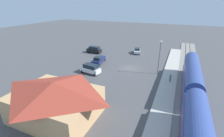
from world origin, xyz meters
name	(u,v)px	position (x,y,z in m)	size (l,w,h in m)	color
ground_plane	(129,68)	(0.00, 0.00, 0.00)	(200.00, 200.00, 0.00)	#4C4C4F
railway_track	(189,77)	(-14.00, 0.00, 0.09)	(4.80, 70.00, 0.30)	gray
platform	(170,74)	(-10.00, 0.00, 0.15)	(3.20, 46.00, 0.30)	#B7B2A8
passenger_train	(194,101)	(-14.00, 14.68, 2.86)	(2.93, 35.49, 4.98)	#33478C
station_building	(56,99)	(4.00, 22.00, 2.86)	(12.14, 9.60, 5.54)	tan
pedestrian_on_platform	(170,77)	(-10.25, 4.35, 1.28)	(0.36, 0.36, 1.71)	#23284C
sedan_silver	(137,51)	(1.52, -13.70, 0.88)	(2.72, 4.78, 1.74)	silver
pickup_navy	(99,60)	(8.77, -0.30, 1.03)	(2.58, 5.59, 2.14)	navy
suv_black	(94,50)	(14.80, -8.49, 1.15)	(4.98, 2.56, 2.22)	black
suv_white	(91,69)	(7.45, 6.51, 1.15)	(5.14, 2.94, 2.22)	white
light_pole_near_platform	(160,54)	(-7.20, 0.71, 4.96)	(0.44, 0.44, 7.91)	#515156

